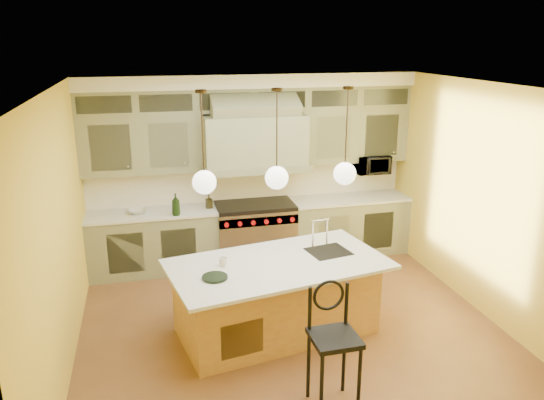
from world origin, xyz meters
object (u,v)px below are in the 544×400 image
object	(u,v)px
range	(255,232)
kitchen_island	(277,296)
counter_stool	(333,339)
microwave	(372,164)

from	to	relation	value
range	kitchen_island	bearing A→B (deg)	-94.88
counter_stool	range	bearing A→B (deg)	88.93
kitchen_island	counter_stool	distance (m)	1.44
range	counter_stool	xyz separation A→B (m)	(0.01, -3.51, 0.23)
counter_stool	microwave	size ratio (longest dim) A/B	2.29
range	counter_stool	distance (m)	3.52
range	counter_stool	size ratio (longest dim) A/B	0.97
kitchen_island	counter_stool	world-z (taller)	kitchen_island
range	counter_stool	world-z (taller)	counter_stool
kitchen_island	range	bearing A→B (deg)	74.62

